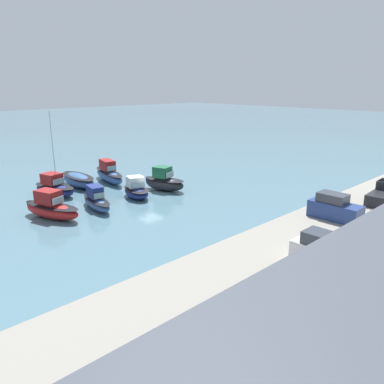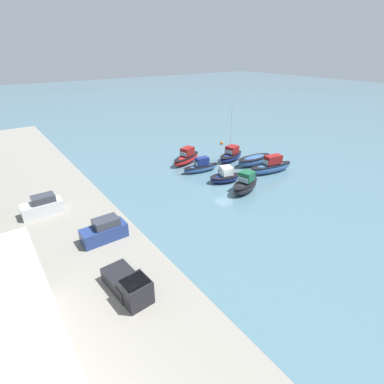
# 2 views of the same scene
# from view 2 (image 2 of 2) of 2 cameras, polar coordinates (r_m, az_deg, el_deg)

# --- Properties ---
(ground_plane) EXTENTS (320.00, 320.00, 0.00)m
(ground_plane) POSITION_cam_2_polar(r_m,az_deg,el_deg) (43.13, 6.21, 1.13)
(ground_plane) COLOR slate
(moored_boat_0) EXTENTS (3.72, 5.73, 2.88)m
(moored_boat_0) POSITION_cam_2_polar(r_m,az_deg,el_deg) (41.41, 10.13, 1.40)
(moored_boat_0) COLOR black
(moored_boat_0) RESTS_ON ground_plane
(moored_boat_1) EXTENTS (3.46, 5.05, 2.37)m
(moored_boat_1) POSITION_cam_2_polar(r_m,az_deg,el_deg) (44.14, 6.28, 2.94)
(moored_boat_1) COLOR navy
(moored_boat_1) RESTS_ON ground_plane
(moored_boat_2) EXTENTS (2.59, 6.05, 2.35)m
(moored_boat_2) POSITION_cam_2_polar(r_m,az_deg,el_deg) (47.60, 1.68, 4.83)
(moored_boat_2) COLOR #33568E
(moored_boat_2) RESTS_ON ground_plane
(moored_boat_3) EXTENTS (4.11, 6.80, 2.71)m
(moored_boat_3) POSITION_cam_2_polar(r_m,az_deg,el_deg) (51.19, -1.04, 6.56)
(moored_boat_3) COLOR red
(moored_boat_3) RESTS_ON ground_plane
(moored_boat_4) EXTENTS (3.17, 7.98, 2.83)m
(moored_boat_4) POSITION_cam_2_polar(r_m,az_deg,el_deg) (48.70, 14.77, 4.71)
(moored_boat_4) COLOR #33568E
(moored_boat_4) RESTS_ON ground_plane
(moored_boat_5) EXTENTS (2.66, 6.92, 1.60)m
(moored_boat_5) POSITION_cam_2_polar(r_m,az_deg,el_deg) (51.60, 11.75, 5.99)
(moored_boat_5) COLOR #33568E
(moored_boat_5) RESTS_ON ground_plane
(moored_boat_6) EXTENTS (3.75, 6.21, 9.56)m
(moored_boat_6) POSITION_cam_2_polar(r_m,az_deg,el_deg) (52.93, 7.45, 6.95)
(moored_boat_6) COLOR navy
(moored_boat_6) RESTS_ON ground_plane
(parked_car_0) EXTENTS (1.84, 4.22, 2.16)m
(parked_car_0) POSITION_cam_2_polar(r_m,az_deg,el_deg) (36.54, -26.60, -2.45)
(parked_car_0) COLOR silver
(parked_car_0) RESTS_ON quay_promenade
(parked_car_1) EXTENTS (1.88, 4.23, 2.16)m
(parked_car_1) POSITION_cam_2_polar(r_m,az_deg,el_deg) (29.72, -16.32, -7.11)
(parked_car_1) COLOR navy
(parked_car_1) RESTS_ON quay_promenade
(pickup_truck_0) EXTENTS (4.86, 2.30, 1.90)m
(pickup_truck_0) POSITION_cam_2_polar(r_m,az_deg,el_deg) (23.48, -11.85, -17.02)
(pickup_truck_0) COLOR black
(pickup_truck_0) RESTS_ON quay_promenade
(mooring_buoy_0) EXTENTS (0.62, 0.62, 0.62)m
(mooring_buoy_0) POSITION_cam_2_polar(r_m,az_deg,el_deg) (62.21, 5.68, 9.33)
(mooring_buoy_0) COLOR orange
(mooring_buoy_0) RESTS_ON ground_plane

